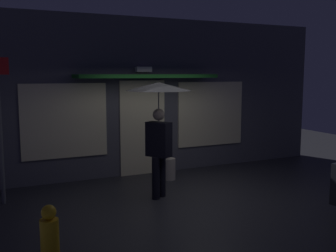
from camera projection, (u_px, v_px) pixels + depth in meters
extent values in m
plane|color=#26262B|center=(185.00, 200.00, 7.41)|extent=(18.00, 18.00, 0.00)
cube|color=#4C4C56|center=(140.00, 97.00, 9.29)|extent=(9.74, 0.30, 3.63)
cube|color=beige|center=(143.00, 128.00, 9.23)|extent=(1.10, 0.04, 2.20)
cube|color=beige|center=(65.00, 121.00, 8.46)|extent=(1.82, 0.04, 1.60)
cube|color=beige|center=(211.00, 114.00, 9.97)|extent=(1.82, 0.04, 1.60)
cube|color=white|center=(143.00, 69.00, 8.98)|extent=(0.36, 0.16, 0.12)
cube|color=#144C19|center=(148.00, 76.00, 8.78)|extent=(3.20, 0.70, 0.08)
cylinder|color=black|center=(162.00, 176.00, 7.61)|extent=(0.15, 0.15, 0.80)
cylinder|color=black|center=(156.00, 178.00, 7.44)|extent=(0.15, 0.15, 0.80)
cube|color=black|center=(159.00, 139.00, 7.43)|extent=(0.45, 0.52, 0.65)
cube|color=silver|center=(152.00, 139.00, 7.44)|extent=(0.09, 0.13, 0.52)
cube|color=#721966|center=(152.00, 140.00, 7.45)|extent=(0.05, 0.06, 0.42)
sphere|color=gray|center=(159.00, 115.00, 7.37)|extent=(0.22, 0.22, 0.22)
cylinder|color=slate|center=(159.00, 110.00, 7.35)|extent=(0.02, 0.02, 1.03)
cone|color=black|center=(159.00, 86.00, 7.30)|extent=(1.22, 1.22, 0.16)
cylinder|color=#595B60|center=(0.00, 129.00, 7.05)|extent=(0.07, 0.07, 2.74)
cylinder|color=#B2A899|center=(170.00, 169.00, 8.84)|extent=(0.26, 0.26, 0.48)
cylinder|color=gold|center=(50.00, 244.00, 4.81)|extent=(0.23, 0.23, 0.61)
sphere|color=gold|center=(49.00, 212.00, 4.75)|extent=(0.18, 0.18, 0.18)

